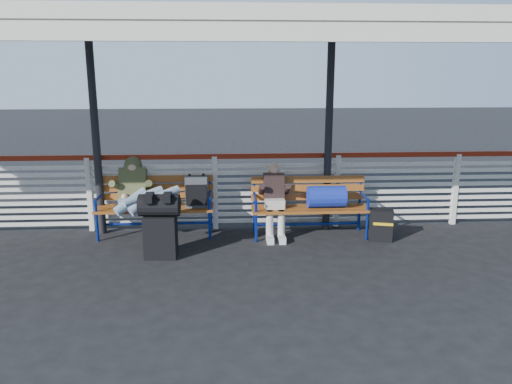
{
  "coord_description": "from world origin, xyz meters",
  "views": [
    {
      "loc": [
        0.19,
        -5.99,
        2.5
      ],
      "look_at": [
        0.61,
        1.0,
        0.82
      ],
      "focal_mm": 35.0,
      "sensor_mm": 36.0,
      "label": 1
    }
  ],
  "objects": [
    {
      "name": "companion_person",
      "position": [
        0.92,
        1.43,
        0.6
      ],
      "size": [
        0.32,
        0.66,
        1.15
      ],
      "color": "beige",
      "rests_on": "ground"
    },
    {
      "name": "ground",
      "position": [
        0.0,
        0.0,
        0.0
      ],
      "size": [
        60.0,
        60.0,
        0.0
      ],
      "primitive_type": "plane",
      "color": "black",
      "rests_on": "ground"
    },
    {
      "name": "luggage_stack",
      "position": [
        -0.73,
        0.6,
        0.49
      ],
      "size": [
        0.56,
        0.34,
        0.9
      ],
      "rotation": [
        0.0,
        0.0,
        -0.06
      ],
      "color": "black",
      "rests_on": "ground"
    },
    {
      "name": "bench_right",
      "position": [
        1.6,
        1.43,
        0.59
      ],
      "size": [
        1.8,
        0.56,
        0.92
      ],
      "color": "#93501C",
      "rests_on": "ground"
    },
    {
      "name": "traveler_man",
      "position": [
        -1.07,
        1.26,
        0.74
      ],
      "size": [
        0.93,
        1.58,
        0.77
      ],
      "color": "#8499B2",
      "rests_on": "ground"
    },
    {
      "name": "fence",
      "position": [
        0.0,
        1.9,
        0.66
      ],
      "size": [
        12.08,
        0.08,
        1.24
      ],
      "color": "silver",
      "rests_on": "ground"
    },
    {
      "name": "canopy",
      "position": [
        -0.0,
        0.87,
        3.04
      ],
      "size": [
        12.6,
        3.6,
        3.16
      ],
      "color": "silver",
      "rests_on": "ground"
    },
    {
      "name": "suitcase_side",
      "position": [
        2.52,
        1.13,
        0.24
      ],
      "size": [
        0.39,
        0.29,
        0.48
      ],
      "rotation": [
        0.0,
        0.0,
        -0.26
      ],
      "color": "black",
      "rests_on": "ground"
    },
    {
      "name": "bench_left",
      "position": [
        -0.71,
        1.62,
        0.6
      ],
      "size": [
        1.8,
        0.56,
        0.95
      ],
      "color": "#93501C",
      "rests_on": "ground"
    }
  ]
}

